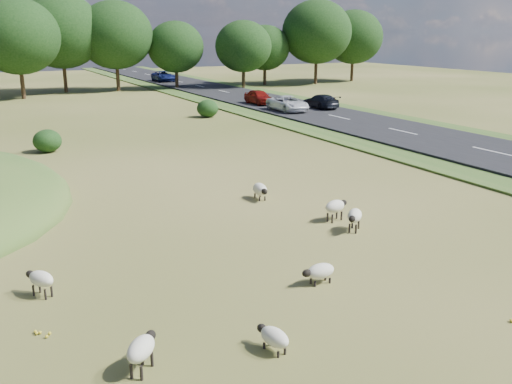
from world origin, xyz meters
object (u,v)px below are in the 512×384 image
sheep_0 (354,216)px  sheep_5 (40,279)px  sheep_4 (320,271)px  sheep_6 (142,348)px  car_3 (164,76)px  car_2 (321,101)px  car_5 (288,103)px  sheep_1 (274,337)px  sheep_3 (260,189)px  sheep_2 (335,206)px  car_4 (259,97)px

sheep_0 → sheep_5: size_ratio=1.05×
sheep_4 → sheep_5: sheep_5 is taller
sheep_6 → car_3: 73.69m
sheep_0 → car_2: (17.47, 29.03, 0.30)m
car_3 → sheep_6: bearing=-108.4°
car_3 → car_5: size_ratio=1.09×
car_2 → sheep_5: bearing=45.9°
sheep_6 → car_2: car_2 is taller
sheep_0 → car_3: 65.97m
sheep_1 → sheep_6: bearing=66.5°
sheep_0 → sheep_1: bearing=-1.5°
sheep_3 → car_5: 27.66m
car_2 → sheep_2: bearing=57.9°
sheep_0 → sheep_4: bearing=-1.3°
sheep_6 → sheep_2: bearing=-14.5°
car_4 → sheep_1: bearing=-116.8°
sheep_2 → sheep_3: size_ratio=0.95×
sheep_3 → sheep_6: bearing=-31.3°
sheep_6 → sheep_3: bearing=2.6°
sheep_6 → car_4: (23.28, 39.74, 0.38)m
car_3 → sheep_4: bearing=-104.3°
sheep_0 → sheep_6: 11.01m
sheep_5 → sheep_4: bearing=-142.9°
sheep_4 → car_5: car_5 is taller
car_3 → car_5: 35.91m
sheep_2 → sheep_5: size_ratio=1.16×
sheep_0 → car_2: size_ratio=0.25×
car_2 → car_5: bearing=6.0°
sheep_1 → sheep_4: bearing=-61.2°
sheep_0 → sheep_3: bearing=-120.6°
car_2 → car_4: 6.55m
sheep_3 → car_3: 61.06m
car_5 → car_2: bearing=6.0°
sheep_6 → car_2: (27.08, 34.40, 0.32)m
sheep_5 → car_5: car_5 is taller
car_2 → car_3: bearing=-83.9°
sheep_4 → car_4: bearing=-115.7°
sheep_4 → sheep_2: bearing=-129.9°
sheep_0 → car_3: car_3 is taller
sheep_2 → car_2: size_ratio=0.28×
sheep_0 → car_4: bearing=-154.9°
car_3 → car_4: 30.17m
car_2 → car_4: bearing=-54.5°
sheep_0 → car_5: (13.67, 28.63, 0.34)m
sheep_3 → sheep_4: 8.98m
sheep_2 → car_2: (17.40, 27.70, 0.30)m
sheep_3 → car_5: car_5 is taller
sheep_5 → car_3: (24.77, 64.99, 0.46)m
car_5 → sheep_1: bearing=-120.5°
car_4 → car_2: bearing=-54.5°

